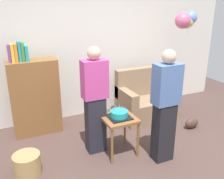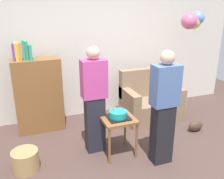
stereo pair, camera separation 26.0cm
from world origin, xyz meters
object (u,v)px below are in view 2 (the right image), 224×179
at_px(person_holding_cake, 164,108).
at_px(handbag, 196,126).
at_px(couch, 150,101).
at_px(balloon_bunch, 193,20).
at_px(side_table, 118,123).
at_px(birthday_cake, 118,115).
at_px(person_blowing_candles, 94,100).
at_px(bookshelf, 38,94).
at_px(wicker_basket, 25,161).

xyz_separation_m(person_holding_cake, handbag, (1.05, 0.55, -0.73)).
xyz_separation_m(couch, person_holding_cake, (-0.55, -1.35, 0.49)).
bearing_deg(handbag, couch, 122.08).
bearing_deg(balloon_bunch, side_table, -154.04).
xyz_separation_m(birthday_cake, person_holding_cake, (0.51, -0.40, 0.19)).
distance_m(birthday_cake, balloon_bunch, 2.38).
height_order(person_blowing_candles, handbag, person_blowing_candles).
distance_m(side_table, balloon_bunch, 2.46).
height_order(side_table, person_holding_cake, person_holding_cake).
bearing_deg(birthday_cake, person_holding_cake, -38.42).
bearing_deg(balloon_bunch, bookshelf, 173.93).
relative_size(side_table, balloon_bunch, 0.29).
bearing_deg(person_holding_cake, couch, -92.56).
relative_size(handbag, balloon_bunch, 0.14).
bearing_deg(handbag, balloon_bunch, 69.24).
bearing_deg(side_table, balloon_bunch, 25.96).
distance_m(side_table, person_blowing_candles, 0.49).
xyz_separation_m(couch, bookshelf, (-2.07, 0.26, 0.34)).
distance_m(couch, birthday_cake, 1.45).
height_order(person_blowing_candles, wicker_basket, person_blowing_candles).
bearing_deg(couch, handbag, -57.92).
xyz_separation_m(couch, wicker_basket, (-2.40, -0.90, -0.19)).
relative_size(birthday_cake, handbag, 1.14).
distance_m(couch, handbag, 0.97).
bearing_deg(bookshelf, birthday_cake, -49.69).
distance_m(bookshelf, balloon_bunch, 3.11).
xyz_separation_m(bookshelf, person_holding_cake, (1.53, -1.60, 0.15)).
height_order(handbag, balloon_bunch, balloon_bunch).
bearing_deg(wicker_basket, side_table, -2.03).
bearing_deg(side_table, person_holding_cake, -38.41).
bearing_deg(person_blowing_candles, bookshelf, 140.70).
relative_size(birthday_cake, person_holding_cake, 0.20).
bearing_deg(person_blowing_candles, balloon_bunch, 32.14).
xyz_separation_m(birthday_cake, handbag, (1.56, 0.15, -0.55)).
xyz_separation_m(bookshelf, person_blowing_candles, (0.73, -0.99, 0.15)).
bearing_deg(wicker_basket, person_blowing_candles, 8.97).
distance_m(person_blowing_candles, person_holding_cake, 1.01).
xyz_separation_m(side_table, wicker_basket, (-1.34, 0.05, -0.35)).
xyz_separation_m(birthday_cake, balloon_bunch, (1.84, 0.90, 1.22)).
bearing_deg(wicker_basket, couch, 20.50).
xyz_separation_m(person_blowing_candles, balloon_bunch, (2.13, 0.68, 1.03)).
relative_size(side_table, wicker_basket, 1.65).
bearing_deg(birthday_cake, wicker_basket, 177.97).
bearing_deg(birthday_cake, balloon_bunch, 25.96).
relative_size(couch, side_table, 1.85).
bearing_deg(person_blowing_candles, side_table, -21.73).
distance_m(couch, person_blowing_candles, 1.61).
height_order(birthday_cake, balloon_bunch, balloon_bunch).
height_order(couch, wicker_basket, couch).
distance_m(couch, wicker_basket, 2.56).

